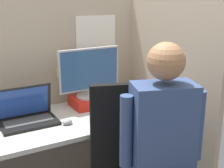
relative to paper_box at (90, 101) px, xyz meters
The scene contains 11 objects.
cubicle_panel_back 0.34m from the paper_box, 145.68° to the left, with size 2.00×0.05×1.52m.
cubicle_panel_right 0.54m from the paper_box, 22.94° to the right, with size 0.04×1.25×1.52m.
desk 0.38m from the paper_box, 152.51° to the right, with size 1.50×0.63×0.71m.
paper_box is the anchor object (origin of this frame).
monitor 0.23m from the paper_box, 90.00° to the left, with size 0.48×0.21×0.37m.
laptop 0.52m from the paper_box, 169.54° to the right, with size 0.37×0.23×0.24m.
mouse 0.38m from the paper_box, 139.24° to the right, with size 0.07×0.05×0.04m.
stapler 0.38m from the paper_box, 19.40° to the right, with size 0.04×0.13×0.04m.
carrot_toy 0.32m from the paper_box, 94.11° to the right, with size 0.05×0.16×0.05m.
person 0.89m from the paper_box, 85.85° to the right, with size 0.47×0.52×1.32m.
coffee_mug 0.36m from the paper_box, ahead, with size 0.08×0.08×0.10m.
Camera 1 is at (-0.68, -1.60, 1.56)m, focal length 50.00 mm.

